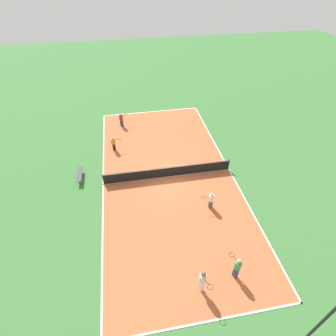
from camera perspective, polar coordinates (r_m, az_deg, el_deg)
ground_plane at (r=20.71m, az=0.00°, el=-1.89°), size 80.00×80.00×0.00m
court_surface at (r=20.70m, az=0.00°, el=-1.87°), size 10.18×21.38×0.02m
tennis_net at (r=20.35m, az=0.00°, el=-0.79°), size 9.98×0.10×1.00m
bench at (r=21.43m, az=-18.68°, el=-1.36°), size 0.36×1.78×0.45m
player_far_green at (r=15.31m, az=14.83°, el=-20.09°), size 0.53×0.98×1.64m
player_center_orange at (r=23.46m, az=-11.78°, el=5.41°), size 0.97×0.47×1.35m
player_coach_red at (r=26.75m, az=-10.13°, el=10.47°), size 0.96×0.79×1.40m
player_near_white at (r=18.16m, az=9.33°, el=-6.79°), size 0.95×0.38×1.35m
player_far_white at (r=14.55m, az=7.52°, el=-23.00°), size 0.63×0.99×1.76m
tennis_ball_right_alley at (r=20.76m, az=0.90°, el=-1.54°), size 0.07×0.07×0.07m
tennis_ball_left_sideline at (r=15.76m, az=18.06°, el=-25.41°), size 0.07×0.07×0.07m
tennis_ball_far_baseline at (r=26.40m, az=0.85°, el=8.78°), size 0.07×0.07×0.07m
tennis_ball_near_net at (r=28.43m, az=-6.97°, el=10.99°), size 0.07×0.07×0.07m
fence_post_back_left at (r=14.03m, az=30.11°, el=-27.35°), size 0.12×0.12×4.18m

